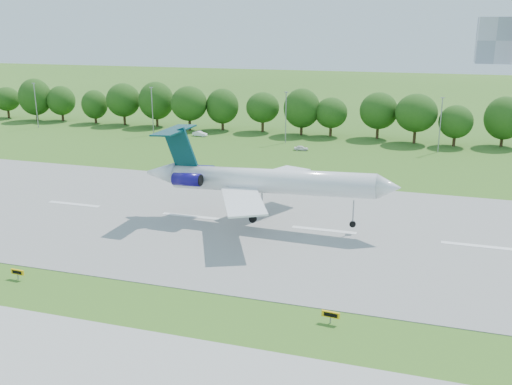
% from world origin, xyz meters
% --- Properties ---
extents(ground, '(600.00, 600.00, 0.00)m').
position_xyz_m(ground, '(0.00, 0.00, 0.00)').
color(ground, '#2D5817').
rests_on(ground, ground).
extents(runway, '(400.00, 45.00, 0.08)m').
position_xyz_m(runway, '(0.00, 25.00, 0.04)').
color(runway, gray).
rests_on(runway, ground).
extents(tree_line, '(288.40, 8.40, 10.40)m').
position_xyz_m(tree_line, '(0.00, 92.00, 6.19)').
color(tree_line, '#382314').
rests_on(tree_line, ground).
extents(light_poles, '(175.90, 0.25, 12.19)m').
position_xyz_m(light_poles, '(-2.50, 82.00, 6.34)').
color(light_poles, gray).
rests_on(light_poles, ground).
extents(airliner, '(36.96, 27.01, 12.47)m').
position_xyz_m(airliner, '(-9.53, 25.03, 6.57)').
color(airliner, white).
rests_on(airliner, ground).
extents(taxi_sign_left, '(1.69, 0.31, 1.18)m').
position_xyz_m(taxi_sign_left, '(-29.87, -0.61, 0.87)').
color(taxi_sign_left, gray).
rests_on(taxi_sign_left, ground).
extents(taxi_sign_centre, '(1.78, 0.38, 1.24)m').
position_xyz_m(taxi_sign_centre, '(5.29, -0.01, 0.92)').
color(taxi_sign_centre, gray).
rests_on(taxi_sign_centre, ground).
extents(service_vehicle_a, '(3.92, 1.83, 1.24)m').
position_xyz_m(service_vehicle_a, '(-42.94, 83.89, 0.62)').
color(service_vehicle_a, white).
rests_on(service_vehicle_a, ground).
extents(service_vehicle_b, '(3.30, 1.63, 1.08)m').
position_xyz_m(service_vehicle_b, '(-14.55, 74.93, 0.54)').
color(service_vehicle_b, white).
rests_on(service_vehicle_b, ground).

